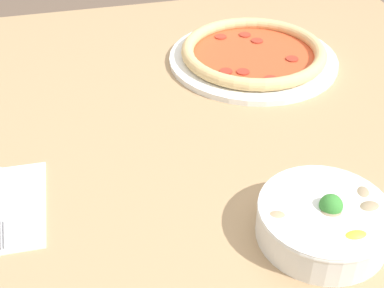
% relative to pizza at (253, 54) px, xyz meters
% --- Properties ---
extents(dining_table, '(1.34, 1.10, 0.75)m').
position_rel_pizza_xyz_m(dining_table, '(0.23, 0.18, -0.10)').
color(dining_table, tan).
rests_on(dining_table, ground_plane).
extents(pizza, '(0.36, 0.36, 0.04)m').
position_rel_pizza_xyz_m(pizza, '(0.00, 0.00, 0.00)').
color(pizza, white).
rests_on(pizza, dining_table).
extents(bowl, '(0.18, 0.18, 0.07)m').
position_rel_pizza_xyz_m(bowl, '(0.08, 0.50, 0.01)').
color(bowl, white).
rests_on(bowl, dining_table).
extents(fork, '(0.02, 0.18, 0.00)m').
position_rel_pizza_xyz_m(fork, '(0.51, 0.34, -0.01)').
color(fork, silver).
rests_on(fork, napkin).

